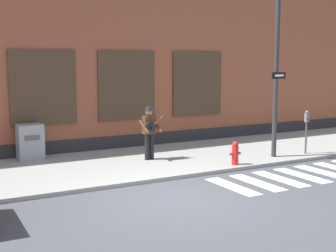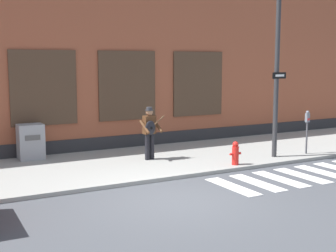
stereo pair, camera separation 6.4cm
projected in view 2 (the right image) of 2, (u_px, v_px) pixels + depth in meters
name	position (u px, v px, depth m)	size (l,w,h in m)	color
ground_plane	(176.00, 199.00, 10.77)	(160.00, 160.00, 0.00)	#424449
sidewalk	(114.00, 165.00, 14.06)	(28.00, 4.53, 0.11)	gray
building_backdrop	(69.00, 65.00, 17.35)	(28.00, 4.06, 6.06)	brown
crosswalk	(302.00, 176.00, 12.94)	(5.20, 1.90, 0.01)	silver
busker	(150.00, 130.00, 14.45)	(0.74, 0.57, 1.64)	black
traffic_light	(310.00, 39.00, 13.55)	(0.82, 3.27, 5.29)	#2D2D30
parking_meter	(307.00, 125.00, 15.39)	(0.13, 0.11, 1.44)	#47474C
utility_box	(31.00, 142.00, 14.58)	(0.78, 0.60, 1.10)	gray
fire_hydrant	(235.00, 153.00, 13.80)	(0.38, 0.20, 0.70)	red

